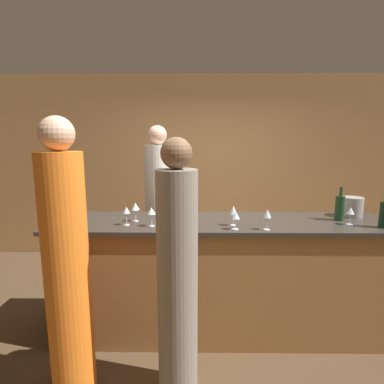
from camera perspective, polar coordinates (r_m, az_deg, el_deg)
ground_plane at (r=3.22m, az=5.29°, el=-24.57°), size 14.00×14.00×0.00m
back_wall at (r=4.72m, az=3.55°, el=4.69°), size 8.00×0.06×2.80m
bar_counter at (r=2.95m, az=5.46°, el=-15.74°), size 3.08×0.72×1.09m
bartender at (r=3.62m, az=-6.34°, el=-4.27°), size 0.32×0.32×1.99m
guest_0 at (r=2.15m, az=-2.81°, el=-16.15°), size 0.28×0.28×1.84m
guest_1 at (r=2.32m, az=-22.76°, el=-13.20°), size 0.31×0.31×1.97m
wine_bottle_0 at (r=2.98m, az=32.76°, el=-3.60°), size 0.08×0.08×0.28m
wine_bottle_1 at (r=3.05m, az=26.30°, el=-2.69°), size 0.08×0.08×0.31m
ice_bucket at (r=3.27m, az=28.23°, el=-2.50°), size 0.19×0.19×0.19m
wine_glass_0 at (r=2.93m, az=27.96°, el=-3.30°), size 0.06×0.06×0.16m
wine_glass_1 at (r=2.64m, az=-12.41°, el=-3.55°), size 0.06×0.06×0.16m
wine_glass_2 at (r=2.56m, az=-7.74°, el=-3.70°), size 0.07×0.07×0.17m
wine_glass_3 at (r=2.48m, az=8.31°, el=-4.53°), size 0.07×0.07×0.15m
wine_glass_4 at (r=2.59m, az=7.89°, el=-3.55°), size 0.07×0.07×0.17m
wine_glass_5 at (r=2.75m, az=-10.75°, el=-2.80°), size 0.08×0.08×0.17m
wine_glass_6 at (r=2.51m, az=14.14°, el=-4.14°), size 0.07×0.07×0.17m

